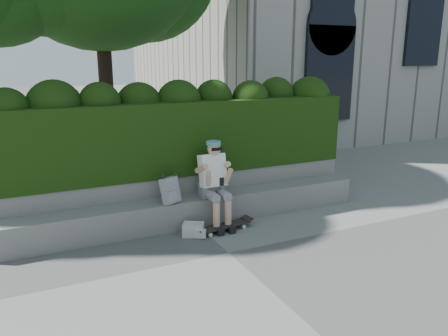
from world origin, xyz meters
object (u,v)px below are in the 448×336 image
person (214,180)px  backpack_plaid (170,190)px  backpack_ground (193,230)px  skateboard (224,226)px

person → backpack_plaid: (-0.71, 0.08, -0.10)m
person → backpack_ground: size_ratio=4.48×
person → backpack_ground: bearing=-148.6°
person → backpack_plaid: 0.72m
skateboard → backpack_plaid: backpack_plaid is taller
person → backpack_ground: (-0.48, -0.29, -0.65)m
person → skateboard: size_ratio=1.51×
skateboard → backpack_plaid: 1.01m
person → backpack_plaid: bearing=173.4°
skateboard → backpack_plaid: bearing=144.3°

